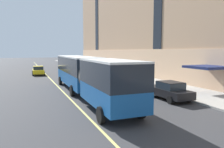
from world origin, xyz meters
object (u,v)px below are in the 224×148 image
city_bus (86,74)px  parked_car_green_0 (117,76)px  parked_car_black_3 (169,90)px  taxi_cab (38,70)px

city_bus → parked_car_green_0: size_ratio=4.10×
parked_car_black_3 → taxi_cab: bearing=110.5°
parked_car_green_0 → parked_car_black_3: (-0.04, -11.25, 0.00)m
city_bus → parked_car_green_0: (6.13, 7.06, -1.29)m
parked_car_green_0 → parked_car_black_3: bearing=-90.2°
parked_car_green_0 → taxi_cab: size_ratio=1.07×
parked_car_green_0 → taxi_cab: same height
city_bus → parked_car_black_3: bearing=-34.5°
city_bus → parked_car_black_3: city_bus is taller
city_bus → taxi_cab: 20.37m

